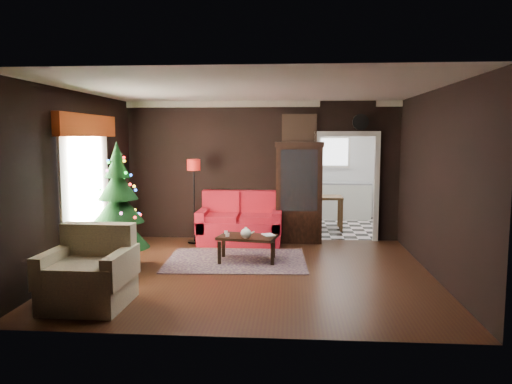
# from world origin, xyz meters

# --- Properties ---
(floor) EXTENTS (5.50, 5.50, 0.00)m
(floor) POSITION_xyz_m (0.00, 0.00, 0.00)
(floor) COLOR black
(floor) RESTS_ON ground
(ceiling) EXTENTS (5.50, 5.50, 0.00)m
(ceiling) POSITION_xyz_m (0.00, 0.00, 2.80)
(ceiling) COLOR white
(ceiling) RESTS_ON ground
(wall_back) EXTENTS (5.50, 0.00, 5.50)m
(wall_back) POSITION_xyz_m (0.00, 2.50, 1.40)
(wall_back) COLOR black
(wall_back) RESTS_ON ground
(wall_front) EXTENTS (5.50, 0.00, 5.50)m
(wall_front) POSITION_xyz_m (0.00, -2.50, 1.40)
(wall_front) COLOR black
(wall_front) RESTS_ON ground
(wall_left) EXTENTS (0.00, 5.50, 5.50)m
(wall_left) POSITION_xyz_m (-2.75, 0.00, 1.40)
(wall_left) COLOR black
(wall_left) RESTS_ON ground
(wall_right) EXTENTS (0.00, 5.50, 5.50)m
(wall_right) POSITION_xyz_m (2.75, 0.00, 1.40)
(wall_right) COLOR black
(wall_right) RESTS_ON ground
(doorway) EXTENTS (1.10, 0.10, 2.10)m
(doorway) POSITION_xyz_m (1.70, 2.50, 1.05)
(doorway) COLOR beige
(doorway) RESTS_ON ground
(left_window) EXTENTS (0.05, 1.60, 1.40)m
(left_window) POSITION_xyz_m (-2.71, 0.20, 1.45)
(left_window) COLOR white
(left_window) RESTS_ON wall_left
(valance) EXTENTS (0.12, 2.10, 0.35)m
(valance) POSITION_xyz_m (-2.63, 0.20, 2.27)
(valance) COLOR #A93913
(valance) RESTS_ON wall_left
(kitchen_floor) EXTENTS (3.00, 3.00, 0.00)m
(kitchen_floor) POSITION_xyz_m (1.70, 4.00, 0.00)
(kitchen_floor) COLOR silver
(kitchen_floor) RESTS_ON ground
(kitchen_window) EXTENTS (0.70, 0.06, 0.70)m
(kitchen_window) POSITION_xyz_m (1.70, 5.45, 1.70)
(kitchen_window) COLOR white
(kitchen_window) RESTS_ON ground
(rug) EXTENTS (2.42, 1.81, 0.01)m
(rug) POSITION_xyz_m (-0.32, 0.67, 0.01)
(rug) COLOR #493243
(rug) RESTS_ON ground
(loveseat) EXTENTS (1.70, 0.90, 1.00)m
(loveseat) POSITION_xyz_m (-0.40, 2.05, 0.50)
(loveseat) COLOR maroon
(loveseat) RESTS_ON ground
(curio_cabinet) EXTENTS (0.90, 0.45, 1.90)m
(curio_cabinet) POSITION_xyz_m (0.75, 2.27, 0.95)
(curio_cabinet) COLOR black
(curio_cabinet) RESTS_ON ground
(floor_lamp) EXTENTS (0.34, 0.34, 1.65)m
(floor_lamp) POSITION_xyz_m (-1.30, 2.01, 0.83)
(floor_lamp) COLOR black
(floor_lamp) RESTS_ON ground
(christmas_tree) EXTENTS (1.01, 1.01, 1.81)m
(christmas_tree) POSITION_xyz_m (-2.11, 0.04, 1.05)
(christmas_tree) COLOR black
(christmas_tree) RESTS_ON ground
(armchair) EXTENTS (1.02, 1.02, 1.02)m
(armchair) POSITION_xyz_m (-1.89, -1.67, 0.46)
(armchair) COLOR tan
(armchair) RESTS_ON ground
(coffee_table) EXTENTS (1.04, 0.74, 0.42)m
(coffee_table) POSITION_xyz_m (-0.13, 0.64, 0.22)
(coffee_table) COLOR black
(coffee_table) RESTS_ON rug
(teapot) EXTENTS (0.25, 0.25, 0.18)m
(teapot) POSITION_xyz_m (-0.13, 0.41, 0.53)
(teapot) COLOR silver
(teapot) RESTS_ON coffee_table
(cup_a) EXTENTS (0.08, 0.08, 0.05)m
(cup_a) POSITION_xyz_m (-0.51, 0.78, 0.46)
(cup_a) COLOR silver
(cup_a) RESTS_ON coffee_table
(cup_b) EXTENTS (0.07, 0.07, 0.06)m
(cup_b) POSITION_xyz_m (-0.45, 0.57, 0.47)
(cup_b) COLOR silver
(cup_b) RESTS_ON coffee_table
(book) EXTENTS (0.17, 0.09, 0.24)m
(book) POSITION_xyz_m (0.15, 0.66, 0.56)
(book) COLOR tan
(book) RESTS_ON coffee_table
(wall_clock) EXTENTS (0.32, 0.32, 0.06)m
(wall_clock) POSITION_xyz_m (1.95, 2.45, 2.38)
(wall_clock) COLOR white
(wall_clock) RESTS_ON wall_back
(painting) EXTENTS (0.62, 0.05, 0.52)m
(painting) POSITION_xyz_m (0.75, 2.46, 2.25)
(painting) COLOR tan
(painting) RESTS_ON wall_back
(kitchen_counter) EXTENTS (1.80, 0.60, 0.90)m
(kitchen_counter) POSITION_xyz_m (1.70, 5.20, 0.45)
(kitchen_counter) COLOR silver
(kitchen_counter) RESTS_ON ground
(kitchen_table) EXTENTS (0.70, 0.70, 0.75)m
(kitchen_table) POSITION_xyz_m (1.40, 3.70, 0.38)
(kitchen_table) COLOR #55361F
(kitchen_table) RESTS_ON ground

